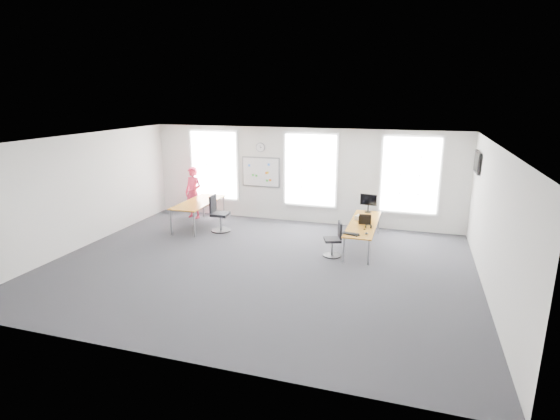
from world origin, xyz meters
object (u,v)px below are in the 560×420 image
(chair_right, at_px, (334,241))
(headphones, at_px, (368,226))
(chair_left, at_px, (218,216))
(keyboard, at_px, (351,234))
(monitor, at_px, (368,202))
(desk_left, at_px, (199,204))
(person, at_px, (193,193))
(desk_right, at_px, (363,225))

(chair_right, xyz_separation_m, headphones, (0.77, 0.50, 0.31))
(chair_left, height_order, headphones, chair_left)
(keyboard, xyz_separation_m, monitor, (0.17, 2.22, 0.32))
(desk_left, distance_m, person, 1.06)
(desk_left, height_order, chair_right, chair_right)
(desk_left, height_order, headphones, desk_left)
(keyboard, bearing_deg, person, 177.29)
(person, bearing_deg, desk_left, -41.07)
(chair_left, bearing_deg, desk_left, 67.41)
(chair_right, bearing_deg, desk_right, 127.52)
(desk_right, xyz_separation_m, monitor, (-0.00, 1.14, 0.37))
(chair_left, xyz_separation_m, monitor, (4.31, 1.02, 0.51))
(chair_right, xyz_separation_m, monitor, (0.59, 2.07, 0.59))
(desk_left, distance_m, headphones, 5.32)
(chair_left, distance_m, monitor, 4.45)
(chair_right, xyz_separation_m, chair_left, (-3.71, 1.05, 0.09))
(chair_right, xyz_separation_m, keyboard, (0.42, -0.15, 0.28))
(desk_right, distance_m, headphones, 0.47)
(desk_left, bearing_deg, monitor, 8.66)
(desk_left, relative_size, person, 1.28)
(desk_right, distance_m, chair_right, 1.13)
(chair_right, bearing_deg, desk_left, -125.69)
(desk_left, bearing_deg, desk_right, -4.16)
(chair_right, height_order, keyboard, chair_right)
(desk_right, height_order, chair_right, chair_right)
(desk_right, xyz_separation_m, chair_left, (-4.31, 0.12, -0.14))
(keyboard, relative_size, monitor, 0.81)
(desk_left, relative_size, headphones, 12.51)
(desk_right, bearing_deg, monitor, 90.24)
(desk_left, xyz_separation_m, keyboard, (4.91, -1.44, -0.06))
(desk_left, height_order, keyboard, desk_left)
(headphones, relative_size, monitor, 0.32)
(keyboard, bearing_deg, chair_right, -179.31)
(desk_left, bearing_deg, person, 126.63)
(person, bearing_deg, chair_right, -10.42)
(desk_right, height_order, headphones, headphones)
(desk_right, height_order, monitor, monitor)
(chair_right, xyz_separation_m, person, (-5.11, 2.14, 0.46))
(person, xyz_separation_m, monitor, (5.71, -0.07, 0.13))
(monitor, bearing_deg, desk_right, -82.41)
(chair_right, relative_size, headphones, 5.15)
(chair_left, xyz_separation_m, keyboard, (4.13, -1.19, 0.19))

